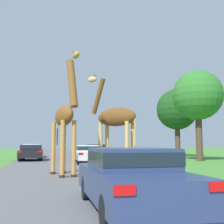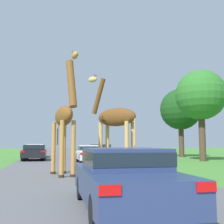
{
  "view_description": "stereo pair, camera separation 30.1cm",
  "coord_description": "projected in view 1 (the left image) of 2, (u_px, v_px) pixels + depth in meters",
  "views": [
    {
      "loc": [
        -1.55,
        -1.44,
        1.46
      ],
      "look_at": [
        1.51,
        11.92,
        2.98
      ],
      "focal_mm": 45.0,
      "sensor_mm": 36.0,
      "label": 1
    },
    {
      "loc": [
        -1.26,
        -1.51,
        1.46
      ],
      "look_at": [
        1.51,
        11.92,
        2.98
      ],
      "focal_mm": 45.0,
      "sensor_mm": 36.0,
      "label": 2
    }
  ],
  "objects": [
    {
      "name": "giraffe_companion",
      "position": [
        65.0,
        118.0,
        12.82
      ],
      "size": [
        1.11,
        3.02,
        5.46
      ],
      "rotation": [
        0.0,
        0.0,
        -2.91
      ],
      "color": "#B77F3D",
      "rests_on": "ground"
    },
    {
      "name": "car_queue_left",
      "position": [
        97.0,
        150.0,
        26.73
      ],
      "size": [
        1.92,
        4.45,
        1.41
      ],
      "color": "gray",
      "rests_on": "ground"
    },
    {
      "name": "giraffe_near_road",
      "position": [
        115.0,
        122.0,
        13.84
      ],
      "size": [
        2.36,
        2.33,
        5.13
      ],
      "rotation": [
        0.0,
        0.0,
        0.79
      ],
      "color": "tan",
      "rests_on": "ground"
    },
    {
      "name": "tree_right_cluster",
      "position": [
        177.0,
        110.0,
        30.26
      ],
      "size": [
        4.38,
        4.38,
        7.27
      ],
      "color": "#4C3828",
      "rests_on": "ground"
    },
    {
      "name": "road",
      "position": [
        62.0,
        156.0,
        30.65
      ],
      "size": [
        8.31,
        120.0,
        0.0
      ],
      "color": "#5B5B5E",
      "rests_on": "ground"
    },
    {
      "name": "car_queue_right",
      "position": [
        87.0,
        153.0,
        20.61
      ],
      "size": [
        1.74,
        4.04,
        1.3
      ],
      "color": "silver",
      "rests_on": "ground"
    },
    {
      "name": "car_lead_maroon",
      "position": [
        131.0,
        176.0,
        6.3
      ],
      "size": [
        1.84,
        4.42,
        1.35
      ],
      "color": "navy",
      "rests_on": "ground"
    },
    {
      "name": "tree_centre_back",
      "position": [
        198.0,
        96.0,
        23.5
      ],
      "size": [
        4.18,
        4.18,
        7.55
      ],
      "color": "#4C3828",
      "rests_on": "ground"
    },
    {
      "name": "car_far_ahead",
      "position": [
        31.0,
        152.0,
        24.01
      ],
      "size": [
        1.92,
        3.97,
        1.3
      ],
      "color": "black",
      "rests_on": "ground"
    },
    {
      "name": "car_verge_right",
      "position": [
        32.0,
        150.0,
        29.06
      ],
      "size": [
        1.84,
        4.51,
        1.35
      ],
      "color": "silver",
      "rests_on": "ground"
    }
  ]
}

